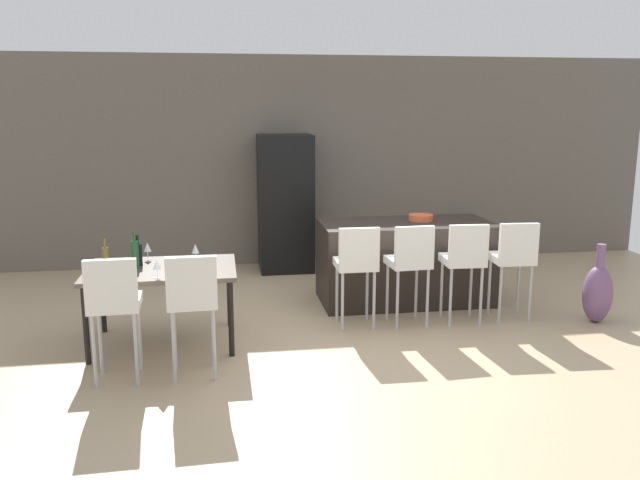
{
  "coord_description": "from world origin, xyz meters",
  "views": [
    {
      "loc": [
        -1.3,
        -6.13,
        2.2
      ],
      "look_at": [
        -0.29,
        0.4,
        0.85
      ],
      "focal_mm": 36.61,
      "sensor_mm": 36.0,
      "label": 1
    }
  ],
  "objects_px": {
    "wine_bottle_middle": "(135,254)",
    "floor_vase": "(598,293)",
    "bar_chair_right": "(464,257)",
    "wine_glass_near": "(157,264)",
    "kitchen_island": "(405,262)",
    "dining_table": "(162,274)",
    "wine_glass_left": "(195,249)",
    "wine_bottle_right": "(106,258)",
    "potted_plant": "(471,237)",
    "bar_chair_middle": "(410,259)",
    "dining_chair_near": "(114,299)",
    "refrigerator": "(285,203)",
    "wine_bottle_end": "(138,254)",
    "wine_glass_far": "(147,247)",
    "fruit_bowl": "(421,218)",
    "bar_chair_far": "(514,255)",
    "dining_chair_far": "(192,296)",
    "bar_chair_left": "(357,261)"
  },
  "relations": [
    {
      "from": "wine_glass_far",
      "to": "dining_table",
      "type": "bearing_deg",
      "value": -65.8
    },
    {
      "from": "wine_bottle_middle",
      "to": "bar_chair_middle",
      "type": "bearing_deg",
      "value": 3.56
    },
    {
      "from": "bar_chair_far",
      "to": "dining_chair_far",
      "type": "xyz_separation_m",
      "value": [
        -3.24,
        -1.01,
        0.0
      ]
    },
    {
      "from": "dining_chair_near",
      "to": "wine_glass_far",
      "type": "bearing_deg",
      "value": 82.79
    },
    {
      "from": "kitchen_island",
      "to": "floor_vase",
      "type": "bearing_deg",
      "value": -31.01
    },
    {
      "from": "wine_bottle_end",
      "to": "bar_chair_middle",
      "type": "bearing_deg",
      "value": 1.08
    },
    {
      "from": "wine_glass_left",
      "to": "potted_plant",
      "type": "distance_m",
      "value": 4.56
    },
    {
      "from": "potted_plant",
      "to": "wine_glass_near",
      "type": "bearing_deg",
      "value": -142.99
    },
    {
      "from": "wine_bottle_middle",
      "to": "bar_chair_right",
      "type": "bearing_deg",
      "value": 2.93
    },
    {
      "from": "kitchen_island",
      "to": "bar_chair_middle",
      "type": "distance_m",
      "value": 0.9
    },
    {
      "from": "bar_chair_middle",
      "to": "wine_glass_far",
      "type": "height_order",
      "value": "bar_chair_middle"
    },
    {
      "from": "kitchen_island",
      "to": "dining_table",
      "type": "relative_size",
      "value": 1.42
    },
    {
      "from": "wine_bottle_right",
      "to": "floor_vase",
      "type": "height_order",
      "value": "wine_bottle_right"
    },
    {
      "from": "wine_glass_near",
      "to": "kitchen_island",
      "type": "bearing_deg",
      "value": 27.98
    },
    {
      "from": "wine_bottle_middle",
      "to": "floor_vase",
      "type": "height_order",
      "value": "wine_bottle_middle"
    },
    {
      "from": "fruit_bowl",
      "to": "dining_table",
      "type": "bearing_deg",
      "value": -158.95
    },
    {
      "from": "wine_bottle_right",
      "to": "refrigerator",
      "type": "bearing_deg",
      "value": 54.74
    },
    {
      "from": "dining_chair_far",
      "to": "wine_bottle_middle",
      "type": "xyz_separation_m",
      "value": [
        -0.54,
        0.84,
        0.18
      ]
    },
    {
      "from": "wine_glass_far",
      "to": "fruit_bowl",
      "type": "height_order",
      "value": "fruit_bowl"
    },
    {
      "from": "wine_glass_left",
      "to": "dining_chair_near",
      "type": "bearing_deg",
      "value": -120.67
    },
    {
      "from": "dining_table",
      "to": "kitchen_island",
      "type": "bearing_deg",
      "value": 20.95
    },
    {
      "from": "kitchen_island",
      "to": "bar_chair_right",
      "type": "bearing_deg",
      "value": -66.06
    },
    {
      "from": "wine_glass_left",
      "to": "wine_glass_near",
      "type": "height_order",
      "value": "same"
    },
    {
      "from": "dining_chair_near",
      "to": "potted_plant",
      "type": "relative_size",
      "value": 1.67
    },
    {
      "from": "dining_table",
      "to": "potted_plant",
      "type": "bearing_deg",
      "value": 33.35
    },
    {
      "from": "bar_chair_right",
      "to": "wine_bottle_middle",
      "type": "bearing_deg",
      "value": -177.07
    },
    {
      "from": "potted_plant",
      "to": "fruit_bowl",
      "type": "bearing_deg",
      "value": -128.2
    },
    {
      "from": "wine_bottle_end",
      "to": "floor_vase",
      "type": "distance_m",
      "value": 4.64
    },
    {
      "from": "bar_chair_middle",
      "to": "bar_chair_far",
      "type": "bearing_deg",
      "value": -0.0
    },
    {
      "from": "dining_table",
      "to": "wine_glass_near",
      "type": "xyz_separation_m",
      "value": [
        0.0,
        -0.39,
        0.19
      ]
    },
    {
      "from": "wine_bottle_end",
      "to": "refrigerator",
      "type": "height_order",
      "value": "refrigerator"
    },
    {
      "from": "bar_chair_right",
      "to": "wine_bottle_right",
      "type": "relative_size",
      "value": 3.67
    },
    {
      "from": "kitchen_island",
      "to": "dining_chair_far",
      "type": "distance_m",
      "value": 2.98
    },
    {
      "from": "wine_glass_left",
      "to": "wine_glass_far",
      "type": "distance_m",
      "value": 0.49
    },
    {
      "from": "bar_chair_right",
      "to": "wine_bottle_middle",
      "type": "distance_m",
      "value": 3.25
    },
    {
      "from": "refrigerator",
      "to": "wine_glass_far",
      "type": "bearing_deg",
      "value": -123.92
    },
    {
      "from": "dining_table",
      "to": "bar_chair_left",
      "type": "bearing_deg",
      "value": 4.95
    },
    {
      "from": "bar_chair_right",
      "to": "fruit_bowl",
      "type": "relative_size",
      "value": 3.77
    },
    {
      "from": "dining_table",
      "to": "wine_bottle_middle",
      "type": "relative_size",
      "value": 3.89
    },
    {
      "from": "wine_glass_left",
      "to": "bar_chair_right",
      "type": "bearing_deg",
      "value": -0.58
    },
    {
      "from": "wine_glass_left",
      "to": "floor_vase",
      "type": "xyz_separation_m",
      "value": [
        4.08,
        -0.24,
        -0.55
      ]
    },
    {
      "from": "wine_glass_left",
      "to": "fruit_bowl",
      "type": "height_order",
      "value": "fruit_bowl"
    },
    {
      "from": "wine_glass_left",
      "to": "wine_bottle_end",
      "type": "bearing_deg",
      "value": -171.65
    },
    {
      "from": "refrigerator",
      "to": "dining_chair_far",
      "type": "bearing_deg",
      "value": -107.57
    },
    {
      "from": "dining_chair_near",
      "to": "refrigerator",
      "type": "relative_size",
      "value": 0.57
    },
    {
      "from": "wine_glass_left",
      "to": "potted_plant",
      "type": "bearing_deg",
      "value": 33.48
    },
    {
      "from": "wine_bottle_end",
      "to": "wine_glass_left",
      "type": "height_order",
      "value": "wine_bottle_end"
    },
    {
      "from": "dining_table",
      "to": "refrigerator",
      "type": "height_order",
      "value": "refrigerator"
    },
    {
      "from": "dining_table",
      "to": "wine_glass_left",
      "type": "height_order",
      "value": "wine_glass_left"
    },
    {
      "from": "wine_bottle_right",
      "to": "fruit_bowl",
      "type": "bearing_deg",
      "value": 18.37
    }
  ]
}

